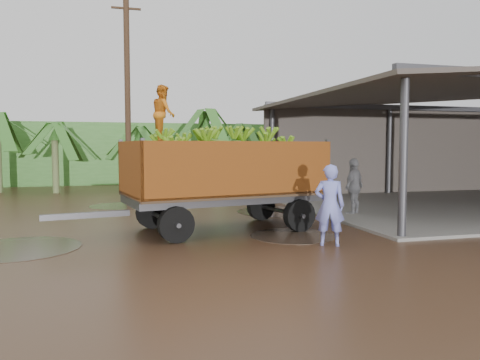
{
  "coord_description": "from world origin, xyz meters",
  "views": [
    {
      "loc": [
        -1.29,
        -13.3,
        2.19
      ],
      "look_at": [
        2.08,
        -0.88,
        1.28
      ],
      "focal_mm": 35.0,
      "sensor_mm": 36.0,
      "label": 1
    }
  ],
  "objects_px": {
    "man_blue": "(330,205)",
    "utility_pole": "(128,96)",
    "banana_trailer": "(223,173)",
    "man_grey": "(354,187)"
  },
  "relations": [
    {
      "from": "man_blue",
      "to": "utility_pole",
      "type": "bearing_deg",
      "value": -45.1
    },
    {
      "from": "banana_trailer",
      "to": "man_blue",
      "type": "relative_size",
      "value": 3.93
    },
    {
      "from": "utility_pole",
      "to": "man_grey",
      "type": "bearing_deg",
      "value": -45.93
    },
    {
      "from": "man_grey",
      "to": "man_blue",
      "type": "bearing_deg",
      "value": 19.05
    },
    {
      "from": "man_blue",
      "to": "man_grey",
      "type": "height_order",
      "value": "man_grey"
    },
    {
      "from": "banana_trailer",
      "to": "man_grey",
      "type": "relative_size",
      "value": 3.88
    },
    {
      "from": "man_blue",
      "to": "man_grey",
      "type": "distance_m",
      "value": 4.82
    },
    {
      "from": "man_blue",
      "to": "man_grey",
      "type": "bearing_deg",
      "value": -100.26
    },
    {
      "from": "man_grey",
      "to": "banana_trailer",
      "type": "bearing_deg",
      "value": -18.73
    },
    {
      "from": "man_blue",
      "to": "utility_pole",
      "type": "height_order",
      "value": "utility_pole"
    }
  ]
}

